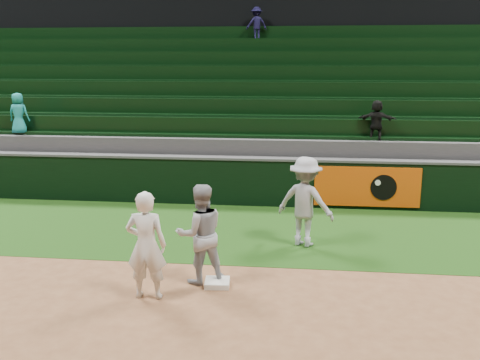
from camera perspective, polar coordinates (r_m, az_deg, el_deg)
name	(u,v)px	position (r m, az deg, el deg)	size (l,w,h in m)	color
ground	(217,286)	(9.07, -2.49, -11.22)	(70.00, 70.00, 0.00)	brown
foul_grass	(238,230)	(11.84, -0.22, -5.38)	(36.00, 4.20, 0.01)	#16380E
upper_deck	(275,9)	(25.78, 3.72, 17.77)	(40.00, 12.00, 12.00)	black
first_base	(217,283)	(9.07, -2.45, -10.90)	(0.40, 0.40, 0.09)	white
first_baseman	(146,245)	(8.46, -9.96, -6.88)	(0.63, 0.41, 1.73)	white
baserunner	(200,234)	(8.95, -4.24, -5.75)	(0.82, 0.64, 1.70)	#999CA3
base_coach	(305,202)	(10.73, 6.97, -2.32)	(1.17, 0.67, 1.81)	#A1A3AE
field_wall	(249,181)	(13.79, 0.95, -0.09)	(36.00, 0.45, 1.25)	black
stadium_seating	(259,123)	(17.32, 2.09, 6.09)	(36.00, 5.95, 5.48)	#363538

